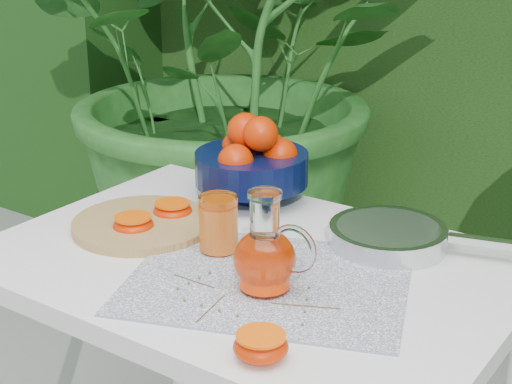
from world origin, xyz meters
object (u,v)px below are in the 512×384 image
Objects in this scene: cutting_board at (143,224)px; fruit_bowl at (253,161)px; white_table at (250,296)px; juice_pitcher at (266,256)px; saute_pan at (390,235)px.

fruit_bowl is (0.09, 0.27, 0.08)m from cutting_board.
cutting_board reaches higher than white_table.
juice_pitcher is (0.28, -0.36, -0.03)m from fruit_bowl.
juice_pitcher is at bearing -52.15° from fruit_bowl.
white_table is 0.36m from fruit_bowl.
saute_pan is at bearing 24.42° from cutting_board.
fruit_bowl reaches higher than saute_pan.
juice_pitcher reaches higher than saute_pan.
fruit_bowl reaches higher than cutting_board.
white_table is at bearing -134.04° from saute_pan.
cutting_board is (-0.27, -0.01, 0.09)m from white_table.
white_table is 0.20m from juice_pitcher.
saute_pan is (0.37, -0.06, -0.07)m from fruit_bowl.
fruit_bowl reaches higher than white_table.
fruit_bowl is 0.45m from juice_pitcher.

